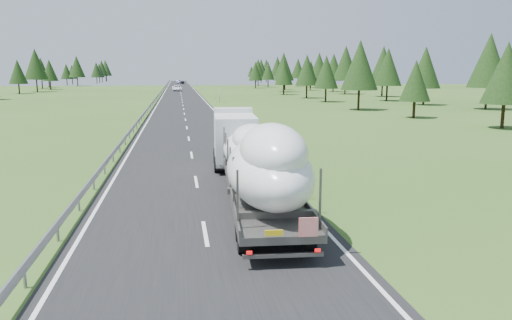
{
  "coord_description": "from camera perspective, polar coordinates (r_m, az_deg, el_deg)",
  "views": [
    {
      "loc": [
        -0.89,
        -18.11,
        6.06
      ],
      "look_at": [
        2.6,
        4.2,
        2.02
      ],
      "focal_mm": 35.0,
      "sensor_mm": 36.0,
      "label": 1
    }
  ],
  "objects": [
    {
      "name": "ground",
      "position": [
        19.12,
        -5.82,
        -8.39
      ],
      "size": [
        400.0,
        400.0,
        0.0
      ],
      "primitive_type": "plane",
      "color": "#2E4D19",
      "rests_on": "ground"
    },
    {
      "name": "road_surface",
      "position": [
        118.27,
        -8.51,
        7.1
      ],
      "size": [
        10.0,
        400.0,
        0.02
      ],
      "primitive_type": "cube",
      "color": "black",
      "rests_on": "ground"
    },
    {
      "name": "guardrail",
      "position": [
        118.26,
        -11.1,
        7.31
      ],
      "size": [
        0.1,
        400.0,
        0.76
      ],
      "color": "slate",
      "rests_on": "ground"
    },
    {
      "name": "marker_posts",
      "position": [
        173.36,
        -6.5,
        8.26
      ],
      "size": [
        0.13,
        350.08,
        1.0
      ],
      "color": "silver",
      "rests_on": "ground"
    },
    {
      "name": "highway_sign",
      "position": [
        98.54,
        -4.2,
        7.64
      ],
      "size": [
        0.08,
        0.9,
        2.6
      ],
      "color": "slate",
      "rests_on": "ground"
    },
    {
      "name": "tree_line_right",
      "position": [
        148.53,
        7.53,
        10.41
      ],
      "size": [
        28.11,
        328.56,
        12.64
      ],
      "color": "black",
      "rests_on": "ground"
    },
    {
      "name": "tree_line_left",
      "position": [
        158.49,
        -24.6,
        9.63
      ],
      "size": [
        15.98,
        328.16,
        12.61
      ],
      "color": "black",
      "rests_on": "ground"
    },
    {
      "name": "boat_truck",
      "position": [
        23.51,
        -0.23,
        0.69
      ],
      "size": [
        3.55,
        19.65,
        4.24
      ],
      "color": "silver",
      "rests_on": "ground"
    },
    {
      "name": "distant_van",
      "position": [
        155.48,
        -9.03,
        8.1
      ],
      "size": [
        3.11,
        6.31,
        1.72
      ],
      "primitive_type": "imported",
      "rotation": [
        0.0,
        0.0,
        0.04
      ],
      "color": "white",
      "rests_on": "ground"
    },
    {
      "name": "distant_car_dark",
      "position": [
        244.02,
        -8.41,
        8.79
      ],
      "size": [
        1.93,
        4.49,
        1.51
      ],
      "primitive_type": "imported",
      "rotation": [
        0.0,
        0.0,
        0.03
      ],
      "color": "black",
      "rests_on": "ground"
    },
    {
      "name": "distant_car_blue",
      "position": [
        251.16,
        -8.86,
        8.83
      ],
      "size": [
        1.81,
        4.92,
        1.61
      ],
      "primitive_type": "imported",
      "rotation": [
        0.0,
        0.0,
        0.02
      ],
      "color": "#16163D",
      "rests_on": "ground"
    }
  ]
}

